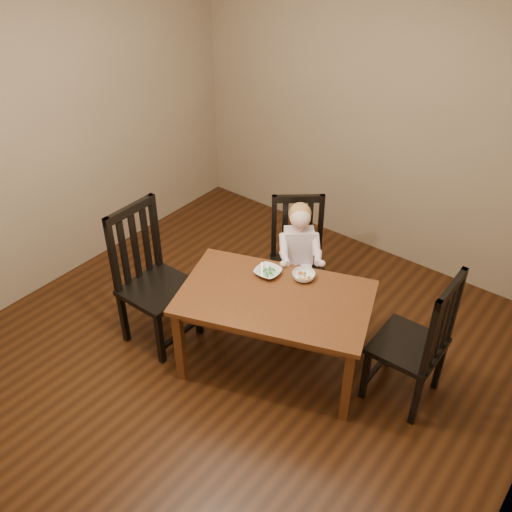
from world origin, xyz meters
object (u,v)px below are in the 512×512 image
Objects in this scene: chair_left at (152,279)px; dining_table at (275,304)px; chair_right at (417,343)px; toddler at (299,250)px; chair_child at (297,260)px; bowl_veg at (304,276)px; bowl_peas at (268,272)px.

dining_table is at bearing 106.87° from chair_left.
toddler is (-1.17, 0.29, 0.11)m from chair_right.
toddler is (-0.23, 0.63, 0.03)m from dining_table.
dining_table is 1.34× the size of chair_left.
chair_child is 1.25m from chair_right.
dining_table is 0.99m from chair_left.
dining_table is 2.86× the size of toddler.
bowl_veg is (0.05, 0.28, 0.10)m from dining_table.
chair_child is at bearing 98.53° from bowl_peas.
toddler is at bearing 128.73° from bowl_veg.
chair_left is 1.99m from chair_right.
chair_left is 1.17m from toddler.
chair_child is 0.54m from bowl_veg.
chair_right is at bearing 3.52° from bowl_veg.
chair_child is 0.55m from bowl_peas.
chair_right is (0.94, 0.34, -0.08)m from dining_table.
dining_table is 0.67m from toddler.
chair_left reaches higher than chair_child.
bowl_peas is at bearing 55.64° from toddler.
bowl_peas is (0.08, -0.50, 0.21)m from chair_child.
chair_child is at bearing 144.16° from chair_left.
bowl_peas is at bearing -152.92° from bowl_veg.
toddler is 0.47m from bowl_peas.
chair_left reaches higher than bowl_peas.
chair_left is 6.79× the size of bowl_veg.
bowl_veg is at bearing 89.20° from chair_child.
chair_left reaches higher than chair_right.
toddler is 0.45m from bowl_veg.
bowl_veg is (0.23, 0.12, 0.00)m from bowl_peas.
dining_table is 9.11× the size of bowl_veg.
chair_right reaches higher than bowl_veg.
chair_right is 2.01× the size of toddler.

